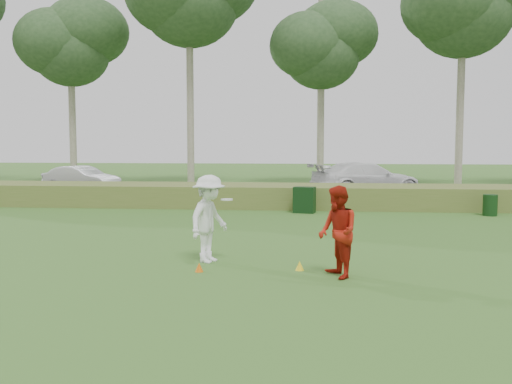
# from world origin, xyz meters

# --- Properties ---
(ground) EXTENTS (120.00, 120.00, 0.00)m
(ground) POSITION_xyz_m (0.00, 0.00, 0.00)
(ground) COLOR #2F5F1F
(ground) RESTS_ON ground
(reed_strip) EXTENTS (80.00, 3.00, 0.90)m
(reed_strip) POSITION_xyz_m (0.00, 12.00, 0.45)
(reed_strip) COLOR #546729
(reed_strip) RESTS_ON ground
(park_road) EXTENTS (80.00, 6.00, 0.06)m
(park_road) POSITION_xyz_m (0.00, 17.00, 0.03)
(park_road) COLOR #2D2D2D
(park_road) RESTS_ON ground
(tree_2) EXTENTS (6.50, 6.50, 12.00)m
(tree_2) POSITION_xyz_m (-14.00, 24.00, 8.97)
(tree_2) COLOR gray
(tree_2) RESTS_ON ground
(tree_4) EXTENTS (6.24, 6.24, 11.50)m
(tree_4) POSITION_xyz_m (2.00, 24.50, 8.59)
(tree_4) COLOR gray
(tree_4) RESTS_ON ground
(tree_5) EXTENTS (7.28, 7.28, 14.00)m
(tree_5) POSITION_xyz_m (10.00, 22.50, 10.47)
(tree_5) COLOR gray
(tree_5) RESTS_ON ground
(player_white) EXTENTS (1.16, 1.45, 1.96)m
(player_white) POSITION_xyz_m (-0.72, 0.69, 0.98)
(player_white) COLOR white
(player_white) RESTS_ON ground
(player_red) EXTENTS (0.96, 1.08, 1.84)m
(player_red) POSITION_xyz_m (2.09, -0.51, 0.92)
(player_red) COLOR #A81B0E
(player_red) RESTS_ON ground
(cone_orange) EXTENTS (0.17, 0.17, 0.19)m
(cone_orange) POSITION_xyz_m (-0.75, -0.29, 0.10)
(cone_orange) COLOR orange
(cone_orange) RESTS_ON ground
(cone_yellow) EXTENTS (0.18, 0.18, 0.20)m
(cone_yellow) POSITION_xyz_m (1.32, 0.05, 0.10)
(cone_yellow) COLOR yellow
(cone_yellow) RESTS_ON ground
(utility_cabinet) EXTENTS (0.88, 0.66, 0.99)m
(utility_cabinet) POSITION_xyz_m (1.26, 9.90, 0.50)
(utility_cabinet) COLOR black
(utility_cabinet) RESTS_ON ground
(trash_bin) EXTENTS (0.67, 0.67, 0.78)m
(trash_bin) POSITION_xyz_m (8.05, 9.73, 0.39)
(trash_bin) COLOR black
(trash_bin) RESTS_ON ground
(car_mid) EXTENTS (4.48, 2.79, 1.39)m
(car_mid) POSITION_xyz_m (-10.45, 16.80, 0.76)
(car_mid) COLOR white
(car_mid) RESTS_ON park_road
(car_right) EXTENTS (6.06, 4.36, 1.63)m
(car_right) POSITION_xyz_m (4.20, 16.85, 0.87)
(car_right) COLOR white
(car_right) RESTS_ON park_road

